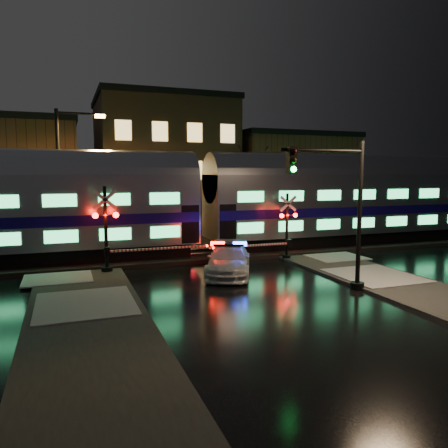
{
  "coord_description": "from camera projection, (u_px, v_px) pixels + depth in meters",
  "views": [
    {
      "loc": [
        -7.08,
        -19.43,
        4.89
      ],
      "look_at": [
        0.96,
        2.5,
        2.2
      ],
      "focal_mm": 35.0,
      "sensor_mm": 36.0,
      "label": 1
    }
  ],
  "objects": [
    {
      "name": "ground",
      "position": [
        223.0,
        275.0,
        21.1
      ],
      "size": [
        120.0,
        120.0,
        0.0
      ],
      "primitive_type": "plane",
      "color": "black",
      "rests_on": "ground"
    },
    {
      "name": "ballast",
      "position": [
        194.0,
        255.0,
        25.75
      ],
      "size": [
        90.0,
        4.2,
        0.24
      ],
      "primitive_type": "cube",
      "color": "black",
      "rests_on": "ground"
    },
    {
      "name": "sidewalk_left",
      "position": [
        90.0,
        333.0,
        13.28
      ],
      "size": [
        4.0,
        20.0,
        0.12
      ],
      "primitive_type": "cube",
      "color": "#2D2D2D",
      "rests_on": "ground"
    },
    {
      "name": "sidewalk_right",
      "position": [
        424.0,
        293.0,
        17.72
      ],
      "size": [
        4.0,
        20.0,
        0.12
      ],
      "primitive_type": "cube",
      "color": "#2D2D2D",
      "rests_on": "ground"
    },
    {
      "name": "building_mid",
      "position": [
        163.0,
        165.0,
        42.12
      ],
      "size": [
        12.0,
        11.0,
        11.5
      ],
      "primitive_type": "cube",
      "color": "brown",
      "rests_on": "ground"
    },
    {
      "name": "building_right",
      "position": [
        285.0,
        180.0,
        46.26
      ],
      "size": [
        12.0,
        10.0,
        8.5
      ],
      "primitive_type": "cube",
      "color": "#552F21",
      "rests_on": "ground"
    },
    {
      "name": "train",
      "position": [
        201.0,
        200.0,
        25.53
      ],
      "size": [
        51.0,
        3.12,
        5.92
      ],
      "color": "black",
      "rests_on": "ballast"
    },
    {
      "name": "police_car",
      "position": [
        229.0,
        260.0,
        21.22
      ],
      "size": [
        3.85,
        5.36,
        1.6
      ],
      "rotation": [
        0.0,
        0.0,
        -0.41
      ],
      "color": "silver",
      "rests_on": "ground"
    },
    {
      "name": "crossing_signal_right",
      "position": [
        282.0,
        233.0,
        24.56
      ],
      "size": [
        5.36,
        0.64,
        3.8
      ],
      "color": "black",
      "rests_on": "ground"
    },
    {
      "name": "crossing_signal_left",
      "position": [
        114.0,
        238.0,
        21.38
      ],
      "size": [
        6.07,
        0.67,
        4.3
      ],
      "color": "black",
      "rests_on": "ground"
    },
    {
      "name": "traffic_light",
      "position": [
        340.0,
        213.0,
        17.77
      ],
      "size": [
        4.03,
        0.71,
        6.23
      ],
      "rotation": [
        0.0,
        0.0,
        0.18
      ],
      "color": "black",
      "rests_on": "ground"
    },
    {
      "name": "streetlight",
      "position": [
        64.0,
        171.0,
        26.51
      ],
      "size": [
        2.93,
        0.31,
        8.76
      ],
      "color": "black",
      "rests_on": "ground"
    }
  ]
}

